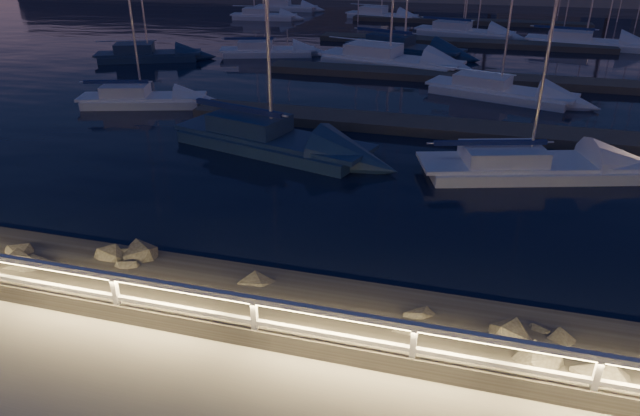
# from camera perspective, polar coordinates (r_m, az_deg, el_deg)

# --- Properties ---
(ground) EXTENTS (400.00, 400.00, 0.00)m
(ground) POSITION_cam_1_polar(r_m,az_deg,el_deg) (10.95, 3.71, -15.03)
(ground) COLOR #A29E93
(ground) RESTS_ON ground
(harbor_water) EXTENTS (400.00, 440.00, 0.60)m
(harbor_water) POSITION_cam_1_polar(r_m,az_deg,el_deg) (40.23, 13.38, 13.47)
(harbor_water) COLOR black
(harbor_water) RESTS_ON ground
(guard_rail) EXTENTS (44.11, 0.12, 1.06)m
(guard_rail) POSITION_cam_1_polar(r_m,az_deg,el_deg) (10.47, 3.46, -11.76)
(guard_rail) COLOR white
(guard_rail) RESTS_ON ground
(riprap) EXTENTS (24.59, 2.41, 1.24)m
(riprap) POSITION_cam_1_polar(r_m,az_deg,el_deg) (11.65, 9.23, -13.11)
(riprap) COLOR #605D52
(riprap) RESTS_ON ground
(floating_docks) EXTENTS (22.00, 36.00, 0.40)m
(floating_docks) POSITION_cam_1_polar(r_m,az_deg,el_deg) (41.38, 13.57, 14.58)
(floating_docks) COLOR #564F47
(floating_docks) RESTS_ON ground
(sailboat_a) EXTENTS (6.33, 3.48, 10.46)m
(sailboat_a) POSITION_cam_1_polar(r_m,az_deg,el_deg) (30.15, -17.65, 10.47)
(sailboat_a) COLOR silver
(sailboat_a) RESTS_ON ground
(sailboat_b) EXTENTS (8.58, 4.49, 14.10)m
(sailboat_b) POSITION_cam_1_polar(r_m,az_deg,el_deg) (22.86, -5.32, 7.07)
(sailboat_b) COLOR navy
(sailboat_b) RESTS_ON ground
(sailboat_c) EXTENTS (7.80, 4.33, 12.77)m
(sailboat_c) POSITION_cam_1_polar(r_m,az_deg,el_deg) (31.71, 17.18, 11.27)
(sailboat_c) COLOR silver
(sailboat_c) RESTS_ON ground
(sailboat_d) EXTENTS (7.96, 4.38, 12.99)m
(sailboat_d) POSITION_cam_1_polar(r_m,az_deg,el_deg) (21.47, 19.64, 4.21)
(sailboat_d) COLOR silver
(sailboat_d) RESTS_ON ground
(sailboat_e) EXTENTS (7.01, 4.43, 11.70)m
(sailboat_e) POSITION_cam_1_polar(r_m,az_deg,el_deg) (41.34, -17.03, 14.50)
(sailboat_e) COLOR navy
(sailboat_e) RESTS_ON ground
(sailboat_f) EXTENTS (6.79, 3.81, 11.17)m
(sailboat_f) POSITION_cam_1_polar(r_m,az_deg,el_deg) (41.53, -5.51, 15.46)
(sailboat_f) COLOR silver
(sailboat_f) RESTS_ON ground
(sailboat_g) EXTENTS (9.64, 5.00, 15.76)m
(sailboat_g) POSITION_cam_1_polar(r_m,az_deg,el_deg) (38.14, 6.63, 14.61)
(sailboat_g) COLOR silver
(sailboat_g) RESTS_ON ground
(sailboat_i) EXTENTS (6.64, 2.66, 11.07)m
(sailboat_i) POSITION_cam_1_polar(r_m,az_deg,el_deg) (60.00, -5.82, 18.63)
(sailboat_i) COLOR silver
(sailboat_i) RESTS_ON ground
(sailboat_j) EXTENTS (8.76, 4.83, 14.40)m
(sailboat_j) POSITION_cam_1_polar(r_m,az_deg,el_deg) (42.37, 8.14, 15.63)
(sailboat_j) COLOR navy
(sailboat_j) RESTS_ON ground
(sailboat_k) EXTENTS (8.30, 4.20, 13.57)m
(sailboat_k) POSITION_cam_1_polar(r_m,az_deg,el_deg) (51.02, 13.95, 16.81)
(sailboat_k) COLOR silver
(sailboat_k) RESTS_ON ground
(sailboat_l) EXTENTS (8.75, 4.01, 14.29)m
(sailboat_l) POSITION_cam_1_polar(r_m,az_deg,el_deg) (48.98, 24.70, 14.94)
(sailboat_l) COLOR silver
(sailboat_l) RESTS_ON ground
(sailboat_m) EXTENTS (6.84, 2.43, 11.51)m
(sailboat_m) POSITION_cam_1_polar(r_m,az_deg,el_deg) (67.14, -3.52, 19.46)
(sailboat_m) COLOR silver
(sailboat_m) RESTS_ON ground
(sailboat_n) EXTENTS (7.44, 3.74, 12.21)m
(sailboat_n) POSITION_cam_1_polar(r_m,az_deg,el_deg) (60.57, 5.98, 18.69)
(sailboat_n) COLOR silver
(sailboat_n) RESTS_ON ground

